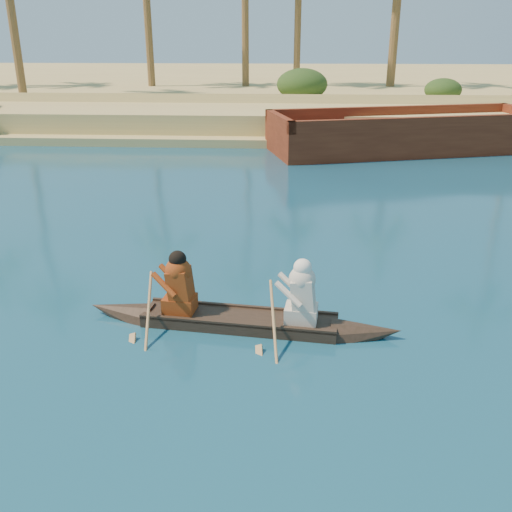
# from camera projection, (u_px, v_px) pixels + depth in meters

# --- Properties ---
(sandy_embankment) EXTENTS (150.00, 51.00, 1.50)m
(sandy_embankment) POSITION_uv_depth(u_px,v_px,m) (347.00, 88.00, 48.16)
(sandy_embankment) COLOR tan
(sandy_embankment) RESTS_ON ground
(shrub_cluster) EXTENTS (100.00, 6.00, 2.40)m
(shrub_cluster) POSITION_uv_depth(u_px,v_px,m) (371.00, 99.00, 33.61)
(shrub_cluster) COLOR #1D3E16
(shrub_cluster) RESTS_ON ground
(canoe) EXTENTS (5.60, 1.40, 1.53)m
(canoe) POSITION_uv_depth(u_px,v_px,m) (239.00, 311.00, 9.91)
(canoe) COLOR #37261E
(canoe) RESTS_ON ground
(barge_mid) EXTENTS (12.53, 7.00, 1.98)m
(barge_mid) POSITION_uv_depth(u_px,v_px,m) (408.00, 134.00, 24.93)
(barge_mid) COLOR maroon
(barge_mid) RESTS_ON ground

